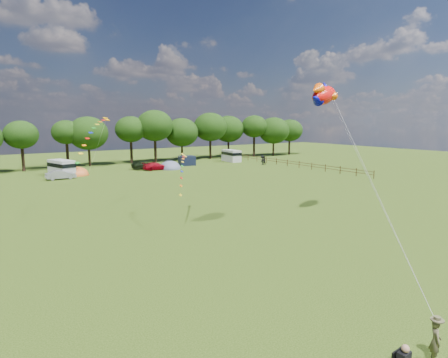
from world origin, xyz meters
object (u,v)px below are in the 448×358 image
car_b (61,175)px  campervan_d (231,155)px  kite_flyer (435,341)px  car_c (156,166)px  walker_b (262,160)px  tent_orange (78,175)px  car_d (146,165)px  fish_kite (323,95)px  tent_greyblue (170,169)px  walker_a (264,160)px  campervan_c (62,167)px

car_b → campervan_d: (33.20, 6.09, 0.60)m
car_b → kite_flyer: size_ratio=2.47×
car_c → walker_b: size_ratio=2.33×
tent_orange → kite_flyer: kite_flyer is taller
car_d → fish_kite: 40.38m
car_d → tent_greyblue: (3.34, -2.50, -0.66)m
campervan_d → kite_flyer: 63.85m
fish_kite → walker_b: size_ratio=2.36×
car_b → walker_b: size_ratio=2.04×
kite_flyer → walker_b: 57.58m
car_d → walker_a: size_ratio=2.99×
car_c → kite_flyer: kite_flyer is taller
campervan_c → fish_kite: size_ratio=1.23×
car_b → car_c: 15.41m
fish_kite → walker_b: fish_kite is taller
car_b → car_d: size_ratio=0.75×
car_d → campervan_d: size_ratio=1.01×
tent_orange → kite_flyer: bearing=-89.5°
campervan_c → walker_b: bearing=-115.4°
kite_flyer → walker_b: size_ratio=0.83×
car_d → fish_kite: bearing=-179.0°
campervan_c → walker_a: 34.90m
car_b → fish_kite: size_ratio=0.87×
campervan_d → car_c: bearing=106.8°
kite_flyer → walker_a: bearing=12.2°
car_c → fish_kite: fish_kite is taller
walker_b → campervan_c: bearing=-44.8°
car_d → fish_kite: size_ratio=1.15×
car_d → tent_orange: bearing=99.7°
fish_kite → kite_flyer: bearing=-145.5°
tent_orange → walker_a: bearing=-8.1°
campervan_d → walker_b: (1.45, -8.10, -0.35)m
campervan_c → tent_orange: bearing=-122.8°
car_c → kite_flyer: (-11.87, -52.46, 0.12)m
car_c → car_d: (-0.81, 2.49, 0.04)m
campervan_c → fish_kite: 41.49m
tent_orange → tent_greyblue: size_ratio=0.85×
car_c → walker_b: (19.39, -4.10, 0.27)m
walker_a → walker_b: walker_b is taller
campervan_c → fish_kite: bearing=-176.4°
campervan_c → tent_greyblue: bearing=-110.8°
car_c → walker_a: walker_a is taller
car_d → campervan_d: bearing=-84.5°
campervan_c → campervan_d: size_ratio=1.07×
car_b → car_d: car_d is taller
campervan_d → kite_flyer: campervan_d is taller
tent_greyblue → walker_b: bearing=-13.6°
kite_flyer → fish_kite: 21.49m
fish_kite → walker_a: bearing=37.5°
car_b → campervan_d: bearing=-80.7°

